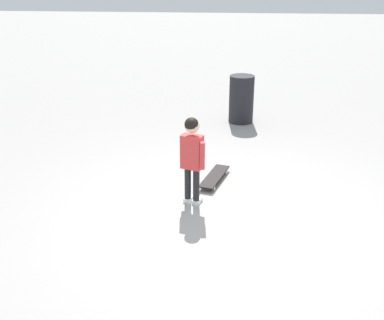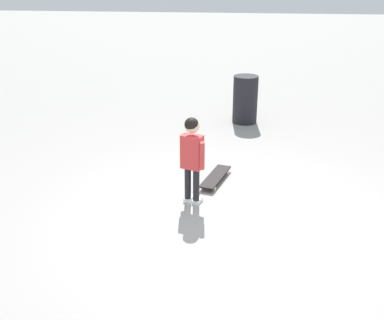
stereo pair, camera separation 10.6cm
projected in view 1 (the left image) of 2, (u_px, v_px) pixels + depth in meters
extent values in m
plane|color=gray|center=(226.00, 223.00, 5.20)|extent=(50.00, 50.00, 0.00)
cylinder|color=black|center=(188.00, 184.00, 5.58)|extent=(0.08, 0.08, 0.42)
cube|color=white|center=(189.00, 199.00, 5.68)|extent=(0.17, 0.13, 0.05)
cylinder|color=black|center=(196.00, 185.00, 5.53)|extent=(0.08, 0.08, 0.42)
cube|color=white|center=(197.00, 201.00, 5.64)|extent=(0.17, 0.13, 0.05)
cube|color=#D13838|center=(192.00, 152.00, 5.40)|extent=(0.21, 0.27, 0.40)
cylinder|color=#D13838|center=(184.00, 147.00, 5.54)|extent=(0.06, 0.06, 0.32)
cylinder|color=#D13838|center=(202.00, 156.00, 5.29)|extent=(0.06, 0.06, 0.32)
sphere|color=beige|center=(192.00, 126.00, 5.28)|extent=(0.17, 0.17, 0.17)
sphere|color=black|center=(192.00, 125.00, 5.27)|extent=(0.16, 0.16, 0.16)
cube|color=black|center=(214.00, 176.00, 6.20)|extent=(0.79, 0.38, 0.02)
cube|color=#B7B7BC|center=(220.00, 170.00, 6.43)|extent=(0.06, 0.11, 0.02)
cube|color=#B7B7BC|center=(208.00, 185.00, 5.97)|extent=(0.06, 0.11, 0.02)
cylinder|color=beige|center=(215.00, 170.00, 6.47)|extent=(0.06, 0.04, 0.06)
cylinder|color=beige|center=(226.00, 172.00, 6.42)|extent=(0.06, 0.04, 0.06)
cylinder|color=beige|center=(202.00, 186.00, 6.00)|extent=(0.06, 0.04, 0.06)
cylinder|color=beige|center=(214.00, 188.00, 5.95)|extent=(0.06, 0.04, 0.06)
cylinder|color=black|center=(241.00, 99.00, 8.42)|extent=(0.44, 0.44, 0.84)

